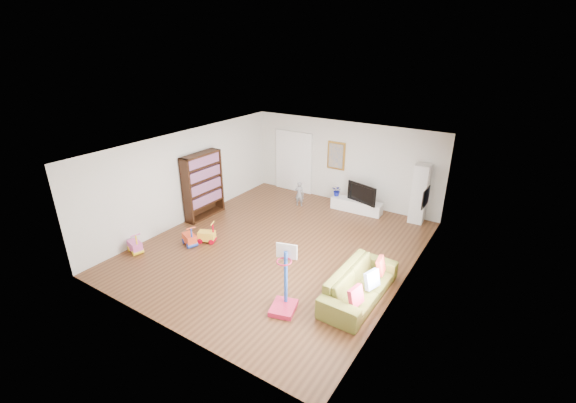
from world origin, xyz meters
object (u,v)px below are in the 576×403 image
Objects in this scene: media_console at (356,206)px; sofa at (360,284)px; bookshelf at (203,186)px; basketball_hoop at (283,281)px.

sofa is at bearing -67.93° from media_console.
bookshelf is 0.89× the size of sofa.
basketball_hoop is (0.73, -5.33, 0.52)m from media_console.
bookshelf reaches higher than media_console.
basketball_hoop is (-1.12, -1.22, 0.38)m from sofa.
media_console is 0.72× the size of sofa.
basketball_hoop is at bearing 138.57° from sofa.
basketball_hoop is at bearing -28.10° from bookshelf.
bookshelf is at bearing 135.57° from basketball_hoop.
bookshelf reaches higher than basketball_hoop.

